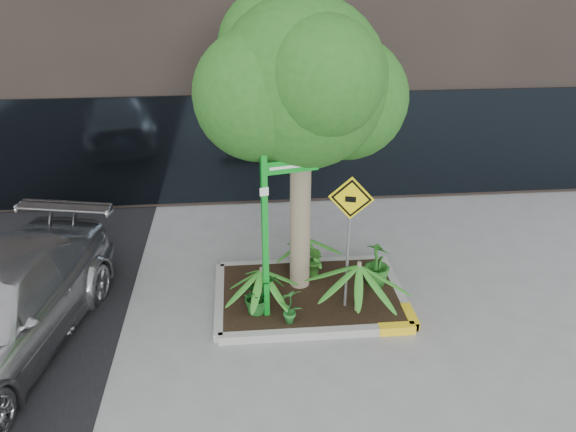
{
  "coord_description": "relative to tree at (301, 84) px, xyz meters",
  "views": [
    {
      "loc": [
        -0.94,
        -8.02,
        5.75
      ],
      "look_at": [
        -0.19,
        0.2,
        1.72
      ],
      "focal_mm": 35.0,
      "sensor_mm": 36.0,
      "label": 1
    }
  ],
  "objects": [
    {
      "name": "tree",
      "position": [
        0.0,
        0.0,
        0.0
      ],
      "size": [
        3.46,
        3.07,
        5.19
      ],
      "color": "gray",
      "rests_on": "ground"
    },
    {
      "name": "ground",
      "position": [
        -0.05,
        -0.61,
        -3.79
      ],
      "size": [
        80.0,
        80.0,
        0.0
      ],
      "primitive_type": "plane",
      "color": "gray",
      "rests_on": "ground"
    },
    {
      "name": "shrub_d",
      "position": [
        0.3,
        0.23,
        -3.31
      ],
      "size": [
        0.49,
        0.49,
        0.66
      ],
      "primitive_type": "imported",
      "rotation": [
        0.0,
        0.0,
        5.2
      ],
      "color": "#26601B",
      "rests_on": "planter"
    },
    {
      "name": "shrub_b",
      "position": [
        1.38,
        -0.15,
        -3.21
      ],
      "size": [
        0.68,
        0.68,
        0.85
      ],
      "primitive_type": "imported",
      "rotation": [
        0.0,
        0.0,
        2.42
      ],
      "color": "#23661E",
      "rests_on": "planter"
    },
    {
      "name": "planter",
      "position": [
        0.18,
        -0.33,
        -3.69
      ],
      "size": [
        3.35,
        2.36,
        0.15
      ],
      "color": "#9E9E99",
      "rests_on": "ground"
    },
    {
      "name": "palm_back",
      "position": [
        0.18,
        0.52,
        -3.02
      ],
      "size": [
        0.75,
        0.75,
        0.83
      ],
      "color": "gray",
      "rests_on": "ground"
    },
    {
      "name": "palm_left",
      "position": [
        -0.71,
        -0.66,
        -2.94
      ],
      "size": [
        0.85,
        0.85,
        0.94
      ],
      "color": "gray",
      "rests_on": "ground"
    },
    {
      "name": "palm_front",
      "position": [
        0.87,
        -0.93,
        -2.76
      ],
      "size": [
        1.05,
        1.05,
        1.17
      ],
      "color": "gray",
      "rests_on": "ground"
    },
    {
      "name": "shrub_a",
      "position": [
        -0.8,
        -0.81,
        -3.31
      ],
      "size": [
        0.84,
        0.84,
        0.66
      ],
      "primitive_type": "imported",
      "rotation": [
        0.0,
        0.0,
        0.76
      ],
      "color": "#18551C",
      "rests_on": "planter"
    },
    {
      "name": "street_sign_post",
      "position": [
        -0.6,
        -0.83,
        -1.85
      ],
      "size": [
        1.04,
        0.91,
        3.13
      ],
      "rotation": [
        0.0,
        0.0,
        0.22
      ],
      "color": "#0E9E23",
      "rests_on": "ground"
    },
    {
      "name": "shrub_c",
      "position": [
        -0.28,
        -1.16,
        -3.31
      ],
      "size": [
        0.44,
        0.44,
        0.67
      ],
      "primitive_type": "imported",
      "rotation": [
        0.0,
        0.0,
        3.43
      ],
      "color": "#216B26",
      "rests_on": "planter"
    },
    {
      "name": "cattle_sign",
      "position": [
        0.72,
        -0.71,
        -2.05
      ],
      "size": [
        0.7,
        0.24,
        2.35
      ],
      "rotation": [
        0.0,
        0.0,
        -0.28
      ],
      "color": "slate",
      "rests_on": "ground"
    }
  ]
}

